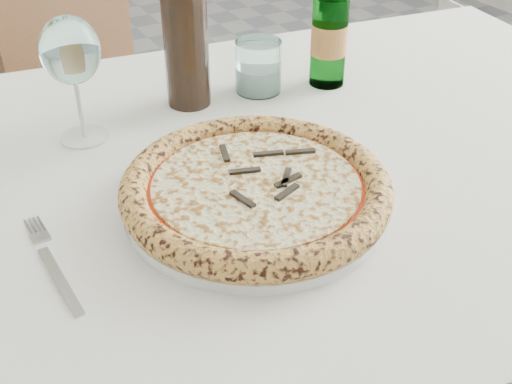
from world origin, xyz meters
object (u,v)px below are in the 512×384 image
plate (256,199)px  beer_bottle (330,31)px  pizza (256,188)px  dining_table (222,218)px  wine_glass (70,53)px  wine_bottle (185,31)px  chair_far (95,86)px  tumbler (258,70)px

plate → beer_bottle: (0.28, 0.26, 0.08)m
pizza → plate: bearing=18.3°
dining_table → beer_bottle: (0.28, 0.16, 0.18)m
pizza → wine_glass: (-0.14, 0.27, 0.11)m
plate → wine_bottle: wine_bottle is taller
wine_glass → chair_far: bearing=73.8°
chair_far → beer_bottle: beer_bottle is taller
tumbler → beer_bottle: 0.13m
plate → wine_glass: size_ratio=1.78×
wine_glass → tumbler: size_ratio=2.15×
tumbler → chair_far: bearing=100.1°
wine_glass → beer_bottle: bearing=-2.1°
wine_glass → tumbler: bearing=3.0°
chair_far → beer_bottle: (0.23, -0.67, 0.32)m
dining_table → chair_far: bearing=86.3°
plate → wine_bottle: 0.33m
pizza → beer_bottle: size_ratio=1.45×
dining_table → pizza: size_ratio=4.75×
beer_bottle → wine_bottle: size_ratio=0.82×
beer_bottle → wine_bottle: (-0.24, 0.05, 0.03)m
wine_glass → plate: bearing=-63.3°
pizza → wine_bottle: bearing=81.2°
pizza → wine_bottle: 0.32m
dining_table → tumbler: size_ratio=18.64×
chair_far → wine_bottle: size_ratio=3.29×
pizza → tumbler: bearing=60.0°
chair_far → tumbler: 0.70m
dining_table → chair_far: (0.05, 0.82, -0.14)m
plate → beer_bottle: size_ratio=1.42×
beer_bottle → wine_bottle: bearing=168.9°
beer_bottle → chair_far: bearing=109.0°
dining_table → chair_far: size_ratio=1.72×
chair_far → wine_bottle: bearing=-90.6°
chair_far → wine_glass: (-0.19, -0.65, 0.36)m
chair_far → plate: bearing=-93.3°
tumbler → plate: bearing=-120.0°
plate → beer_bottle: beer_bottle is taller
pizza → beer_bottle: bearing=42.1°
chair_far → plate: 0.95m
wine_bottle → wine_glass: bearing=-170.5°
tumbler → beer_bottle: beer_bottle is taller
pizza → wine_glass: 0.32m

